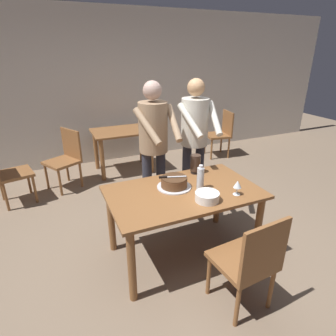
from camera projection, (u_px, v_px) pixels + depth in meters
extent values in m
plane|color=#7A6651|center=(182.00, 253.00, 3.02)|extent=(14.00, 14.00, 0.00)
cube|color=silver|center=(107.00, 89.00, 5.12)|extent=(10.00, 0.12, 2.70)
cube|color=brown|center=(184.00, 192.00, 2.73)|extent=(1.46, 0.88, 0.03)
cylinder|color=brown|center=(132.00, 266.00, 2.32)|extent=(0.07, 0.07, 0.72)
cylinder|color=brown|center=(258.00, 229.00, 2.81)|extent=(0.07, 0.07, 0.72)
cylinder|color=brown|center=(111.00, 221.00, 2.94)|extent=(0.07, 0.07, 0.72)
cylinder|color=brown|center=(218.00, 196.00, 3.43)|extent=(0.07, 0.07, 0.72)
cylinder|color=silver|center=(174.00, 187.00, 2.79)|extent=(0.34, 0.34, 0.01)
cylinder|color=brown|center=(174.00, 182.00, 2.77)|extent=(0.26, 0.26, 0.09)
cylinder|color=#432A18|center=(174.00, 178.00, 2.75)|extent=(0.25, 0.25, 0.01)
cube|color=silver|center=(176.00, 177.00, 2.75)|extent=(0.20, 0.08, 0.00)
cube|color=black|center=(163.00, 177.00, 2.73)|extent=(0.08, 0.05, 0.02)
cylinder|color=white|center=(207.00, 200.00, 2.54)|extent=(0.22, 0.22, 0.01)
cylinder|color=white|center=(207.00, 199.00, 2.54)|extent=(0.22, 0.22, 0.01)
cylinder|color=white|center=(207.00, 198.00, 2.54)|extent=(0.22, 0.22, 0.01)
cylinder|color=white|center=(207.00, 197.00, 2.53)|extent=(0.22, 0.22, 0.01)
cylinder|color=white|center=(207.00, 196.00, 2.53)|extent=(0.22, 0.22, 0.01)
cylinder|color=white|center=(207.00, 195.00, 2.52)|extent=(0.22, 0.22, 0.01)
cylinder|color=white|center=(207.00, 194.00, 2.52)|extent=(0.22, 0.22, 0.01)
cylinder|color=white|center=(207.00, 193.00, 2.52)|extent=(0.22, 0.22, 0.01)
cylinder|color=silver|center=(236.00, 194.00, 2.65)|extent=(0.07, 0.07, 0.00)
cylinder|color=silver|center=(237.00, 191.00, 2.64)|extent=(0.01, 0.01, 0.07)
cone|color=silver|center=(238.00, 184.00, 2.61)|extent=(0.08, 0.08, 0.07)
cylinder|color=silver|center=(200.00, 179.00, 2.72)|extent=(0.07, 0.07, 0.22)
cylinder|color=silver|center=(201.00, 167.00, 2.67)|extent=(0.04, 0.04, 0.03)
cylinder|color=black|center=(195.00, 172.00, 3.11)|extent=(0.10, 0.10, 0.03)
cylinder|color=#3F2D23|center=(195.00, 163.00, 3.07)|extent=(0.11, 0.11, 0.18)
cylinder|color=#2D2D38|center=(161.00, 187.00, 3.41)|extent=(0.11, 0.11, 0.95)
cylinder|color=#2D2D38|center=(148.00, 190.00, 3.32)|extent=(0.11, 0.11, 0.95)
cylinder|color=#997A5B|center=(153.00, 127.00, 3.07)|extent=(0.32, 0.32, 0.55)
sphere|color=tan|center=(152.00, 90.00, 2.92)|extent=(0.20, 0.20, 0.20)
cylinder|color=#997A5B|center=(174.00, 123.00, 2.97)|extent=(0.12, 0.42, 0.34)
cylinder|color=#997A5B|center=(147.00, 126.00, 2.83)|extent=(0.19, 0.42, 0.34)
cylinder|color=#2D2D38|center=(199.00, 179.00, 3.62)|extent=(0.11, 0.11, 0.95)
cylinder|color=#2D2D38|center=(186.00, 181.00, 3.56)|extent=(0.11, 0.11, 0.95)
cylinder|color=beige|center=(195.00, 122.00, 3.30)|extent=(0.32, 0.32, 0.55)
sphere|color=tan|center=(196.00, 87.00, 3.14)|extent=(0.20, 0.20, 0.20)
cylinder|color=beige|center=(215.00, 118.00, 3.17)|extent=(0.16, 0.42, 0.34)
cylinder|color=beige|center=(190.00, 121.00, 3.06)|extent=(0.15, 0.42, 0.34)
cube|color=brown|center=(242.00, 261.00, 2.28)|extent=(0.47, 0.47, 0.04)
cylinder|color=brown|center=(209.00, 275.00, 2.44)|extent=(0.04, 0.04, 0.41)
cylinder|color=brown|center=(241.00, 261.00, 2.60)|extent=(0.04, 0.04, 0.41)
cylinder|color=brown|center=(237.00, 306.00, 2.15)|extent=(0.04, 0.04, 0.41)
cylinder|color=brown|center=(271.00, 288.00, 2.30)|extent=(0.04, 0.04, 0.41)
cube|color=brown|center=(265.00, 251.00, 2.02)|extent=(0.44, 0.07, 0.45)
cube|color=brown|center=(122.00, 131.00, 4.79)|extent=(1.00, 0.70, 0.03)
cylinder|color=brown|center=(102.00, 160.00, 4.55)|extent=(0.07, 0.07, 0.71)
cylinder|color=brown|center=(152.00, 153.00, 4.86)|extent=(0.07, 0.07, 0.71)
cylinder|color=brown|center=(96.00, 150.00, 5.01)|extent=(0.07, 0.07, 0.71)
cylinder|color=brown|center=(141.00, 144.00, 5.32)|extent=(0.07, 0.07, 0.71)
cube|color=brown|center=(62.00, 162.00, 4.27)|extent=(0.60, 0.60, 0.04)
cylinder|color=brown|center=(60.00, 183.00, 4.12)|extent=(0.04, 0.04, 0.41)
cylinder|color=brown|center=(47.00, 176.00, 4.33)|extent=(0.04, 0.04, 0.41)
cylinder|color=brown|center=(81.00, 175.00, 4.39)|extent=(0.04, 0.04, 0.41)
cylinder|color=brown|center=(67.00, 169.00, 4.59)|extent=(0.04, 0.04, 0.41)
cube|color=brown|center=(71.00, 143.00, 4.32)|extent=(0.24, 0.40, 0.45)
cube|color=brown|center=(15.00, 174.00, 3.87)|extent=(0.53, 0.53, 0.04)
cylinder|color=brown|center=(29.00, 181.00, 4.20)|extent=(0.04, 0.04, 0.41)
cylinder|color=brown|center=(35.00, 189.00, 3.93)|extent=(0.04, 0.04, 0.41)
cylinder|color=brown|center=(1.00, 187.00, 3.99)|extent=(0.04, 0.04, 0.41)
cylinder|color=brown|center=(6.00, 197.00, 3.73)|extent=(0.04, 0.04, 0.41)
cube|color=brown|center=(217.00, 135.00, 5.60)|extent=(0.51, 0.51, 0.04)
cylinder|color=brown|center=(211.00, 150.00, 5.48)|extent=(0.04, 0.04, 0.41)
cylinder|color=brown|center=(205.00, 144.00, 5.81)|extent=(0.04, 0.04, 0.41)
cylinder|color=brown|center=(229.00, 148.00, 5.57)|extent=(0.04, 0.04, 0.41)
cylinder|color=brown|center=(221.00, 143.00, 5.89)|extent=(0.04, 0.04, 0.41)
cube|color=brown|center=(228.00, 123.00, 5.55)|extent=(0.11, 0.44, 0.45)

